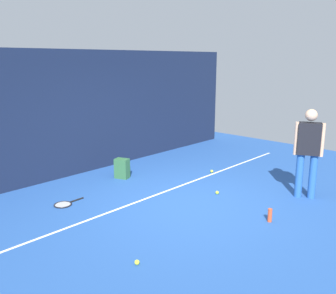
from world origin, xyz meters
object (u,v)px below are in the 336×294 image
(tennis_ball_mid_court, at_px, (212,171))
(water_bottle, at_px, (270,215))
(tennis_racket, at_px, (64,204))
(backpack, at_px, (122,169))
(tennis_player, at_px, (308,148))
(tennis_ball_by_fence, at_px, (137,262))
(tennis_ball_near_player, at_px, (217,193))

(tennis_ball_mid_court, distance_m, water_bottle, 2.76)
(tennis_racket, xyz_separation_m, backpack, (1.76, 0.44, 0.20))
(tennis_player, height_order, tennis_ball_by_fence, tennis_player)
(backpack, height_order, water_bottle, backpack)
(tennis_player, relative_size, tennis_ball_mid_court, 25.76)
(tennis_player, height_order, tennis_racket, tennis_player)
(backpack, bearing_deg, tennis_player, -175.20)
(water_bottle, bearing_deg, tennis_ball_by_fence, 165.33)
(tennis_player, bearing_deg, tennis_racket, 22.64)
(backpack, distance_m, tennis_ball_by_fence, 3.67)
(tennis_ball_mid_court, bearing_deg, backpack, 143.64)
(tennis_ball_near_player, relative_size, water_bottle, 0.30)
(tennis_ball_near_player, distance_m, water_bottle, 1.45)
(backpack, height_order, tennis_ball_by_fence, backpack)
(tennis_racket, relative_size, tennis_ball_mid_court, 9.36)
(tennis_player, height_order, water_bottle, tennis_player)
(backpack, xyz_separation_m, tennis_ball_by_fence, (-2.22, -2.91, -0.18))
(water_bottle, bearing_deg, backpack, 92.23)
(tennis_ball_by_fence, bearing_deg, tennis_player, -8.42)
(backpack, bearing_deg, water_bottle, 162.33)
(tennis_player, relative_size, tennis_racket, 2.75)
(tennis_ball_near_player, xyz_separation_m, tennis_ball_mid_court, (1.08, 0.93, 0.00))
(tennis_racket, distance_m, water_bottle, 3.63)
(tennis_player, bearing_deg, tennis_ball_by_fence, 56.35)
(tennis_ball_near_player, bearing_deg, backpack, 105.36)
(tennis_ball_by_fence, relative_size, tennis_ball_mid_court, 1.00)
(tennis_ball_near_player, distance_m, tennis_ball_by_fence, 2.91)
(tennis_ball_near_player, xyz_separation_m, tennis_ball_by_fence, (-2.81, -0.75, 0.00))
(tennis_player, relative_size, tennis_ball_by_fence, 25.76)
(tennis_ball_by_fence, height_order, tennis_ball_mid_court, same)
(tennis_racket, distance_m, tennis_ball_by_fence, 2.51)
(tennis_racket, height_order, water_bottle, water_bottle)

